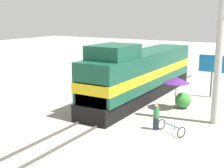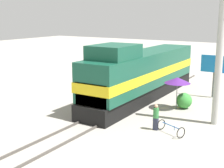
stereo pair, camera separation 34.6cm
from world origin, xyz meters
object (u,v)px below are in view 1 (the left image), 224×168
(vendor_umbrella, at_px, (176,80))
(billboard_sign, at_px, (212,66))
(bicycle, at_px, (171,128))
(locomotive, at_px, (140,74))
(utility_pole, at_px, (219,53))
(person_bystander, at_px, (156,116))

(vendor_umbrella, relative_size, billboard_sign, 0.68)
(vendor_umbrella, relative_size, bicycle, 1.34)
(locomotive, relative_size, bicycle, 8.78)
(bicycle, bearing_deg, vendor_umbrella, 41.39)
(locomotive, bearing_deg, billboard_sign, 37.31)
(utility_pole, bearing_deg, person_bystander, -132.44)
(vendor_umbrella, distance_m, bicycle, 5.45)
(locomotive, bearing_deg, person_bystander, -56.16)
(utility_pole, height_order, bicycle, utility_pole)
(vendor_umbrella, height_order, person_bystander, vendor_umbrella)
(billboard_sign, bearing_deg, vendor_umbrella, -105.58)
(locomotive, height_order, vendor_umbrella, locomotive)
(locomotive, height_order, person_bystander, locomotive)
(bicycle, bearing_deg, person_bystander, 107.76)
(vendor_umbrella, xyz_separation_m, bicycle, (1.49, -4.89, -1.88))
(utility_pole, height_order, vendor_umbrella, utility_pole)
(locomotive, distance_m, utility_pole, 7.81)
(vendor_umbrella, xyz_separation_m, billboard_sign, (1.39, 4.98, 0.48))
(locomotive, distance_m, billboard_sign, 6.23)
(vendor_umbrella, relative_size, person_bystander, 1.50)
(bicycle, bearing_deg, billboard_sign, 25.01)
(billboard_sign, relative_size, person_bystander, 2.22)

